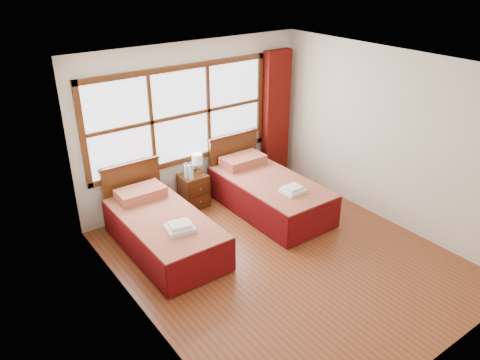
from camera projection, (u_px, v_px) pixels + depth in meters
floor at (283, 258)px, 6.38m from camera, size 4.50×4.50×0.00m
ceiling at (292, 67)px, 5.25m from camera, size 4.50×4.50×0.00m
wall_back at (194, 124)px, 7.45m from camera, size 4.00×0.00×4.00m
wall_left at (139, 221)px, 4.76m from camera, size 0.00×4.50×4.50m
wall_right at (389, 139)px, 6.88m from camera, size 0.00×4.50×4.50m
window at (181, 116)px, 7.21m from camera, size 3.16×0.06×1.56m
curtain at (276, 116)px, 8.26m from camera, size 0.50×0.16×2.30m
bed_left at (163, 229)px, 6.49m from camera, size 1.01×2.03×0.98m
bed_right at (268, 192)px, 7.49m from camera, size 1.06×2.08×1.03m
nightstand at (194, 191)px, 7.60m from camera, size 0.42×0.41×0.56m
towels_left at (180, 227)px, 6.04m from camera, size 0.40×0.36×0.10m
towels_right at (293, 190)px, 6.95m from camera, size 0.33×0.29×0.10m
lamp at (197, 160)px, 7.46m from camera, size 0.17×0.17×0.33m
bottle_near at (186, 171)px, 7.35m from camera, size 0.07×0.07×0.26m
bottle_far at (191, 171)px, 7.31m from camera, size 0.07×0.07×0.28m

